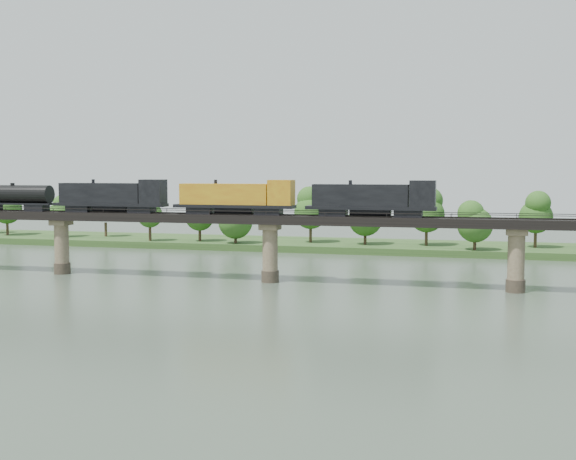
# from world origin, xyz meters

# --- Properties ---
(ground) EXTENTS (400.00, 400.00, 0.00)m
(ground) POSITION_xyz_m (0.00, 0.00, 0.00)
(ground) COLOR #344334
(ground) RESTS_ON ground
(far_bank) EXTENTS (300.00, 24.00, 1.60)m
(far_bank) POSITION_xyz_m (0.00, 85.00, 0.80)
(far_bank) COLOR #29481D
(far_bank) RESTS_ON ground
(bridge) EXTENTS (236.00, 30.00, 11.50)m
(bridge) POSITION_xyz_m (0.00, 30.00, 5.46)
(bridge) COLOR #473A2D
(bridge) RESTS_ON ground
(bridge_superstructure) EXTENTS (220.00, 4.90, 0.75)m
(bridge_superstructure) POSITION_xyz_m (0.00, 30.00, 11.79)
(bridge_superstructure) COLOR black
(bridge_superstructure) RESTS_ON bridge
(far_treeline) EXTENTS (289.06, 17.54, 13.60)m
(far_treeline) POSITION_xyz_m (-8.21, 80.52, 8.83)
(far_treeline) COLOR #382619
(far_treeline) RESTS_ON far_bank
(freight_train) EXTENTS (86.12, 3.36, 5.93)m
(freight_train) POSITION_xyz_m (-14.04, 30.00, 14.33)
(freight_train) COLOR black
(freight_train) RESTS_ON bridge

